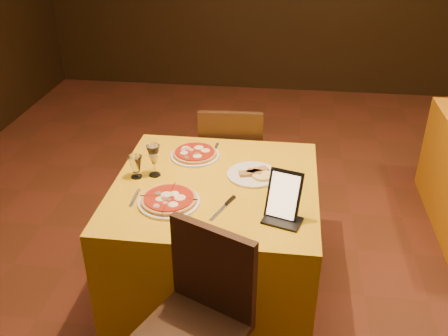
# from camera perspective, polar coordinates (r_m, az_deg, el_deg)

# --- Properties ---
(floor) EXTENTS (6.00, 7.00, 0.01)m
(floor) POSITION_cam_1_polar(r_m,az_deg,el_deg) (3.18, 8.84, -13.65)
(floor) COLOR #5E2D19
(floor) RESTS_ON ground
(main_table) EXTENTS (1.10, 1.10, 0.75)m
(main_table) POSITION_cam_1_polar(r_m,az_deg,el_deg) (2.91, -0.93, -8.09)
(main_table) COLOR gold
(main_table) RESTS_ON floor
(chair_main_near) EXTENTS (0.51, 0.51, 0.91)m
(chair_main_near) POSITION_cam_1_polar(r_m,az_deg,el_deg) (2.28, -3.96, -18.56)
(chair_main_near) COLOR black
(chair_main_near) RESTS_ON floor
(chair_main_far) EXTENTS (0.42, 0.42, 0.91)m
(chair_main_far) POSITION_cam_1_polar(r_m,az_deg,el_deg) (3.54, 0.91, 0.78)
(chair_main_far) COLOR black
(chair_main_far) RESTS_ON floor
(pizza_near) EXTENTS (0.32, 0.32, 0.03)m
(pizza_near) POSITION_cam_1_polar(r_m,az_deg,el_deg) (2.54, -6.30, -3.72)
(pizza_near) COLOR white
(pizza_near) RESTS_ON main_table
(pizza_far) EXTENTS (0.29, 0.29, 0.03)m
(pizza_far) POSITION_cam_1_polar(r_m,az_deg,el_deg) (2.97, -3.35, 1.57)
(pizza_far) COLOR white
(pizza_far) RESTS_ON main_table
(cutlet_dish) EXTENTS (0.29, 0.29, 0.03)m
(cutlet_dish) POSITION_cam_1_polar(r_m,az_deg,el_deg) (2.77, 3.29, -0.65)
(cutlet_dish) COLOR white
(cutlet_dish) RESTS_ON main_table
(wine_glass) EXTENTS (0.08, 0.08, 0.19)m
(wine_glass) POSITION_cam_1_polar(r_m,az_deg,el_deg) (2.76, -8.02, 0.90)
(wine_glass) COLOR #F7DC8C
(wine_glass) RESTS_ON main_table
(water_glass) EXTENTS (0.08, 0.08, 0.13)m
(water_glass) POSITION_cam_1_polar(r_m,az_deg,el_deg) (2.77, -10.04, 0.13)
(water_glass) COLOR silver
(water_glass) RESTS_ON main_table
(tablet) EXTENTS (0.18, 0.14, 0.23)m
(tablet) POSITION_cam_1_polar(r_m,az_deg,el_deg) (2.39, 6.85, -3.08)
(tablet) COLOR black
(tablet) RESTS_ON main_table
(knife) EXTENTS (0.10, 0.21, 0.01)m
(knife) POSITION_cam_1_polar(r_m,az_deg,el_deg) (2.48, -0.23, -4.75)
(knife) COLOR #B8B7BF
(knife) RESTS_ON main_table
(fork_near) EXTENTS (0.02, 0.16, 0.01)m
(fork_near) POSITION_cam_1_polar(r_m,az_deg,el_deg) (2.61, -10.16, -3.39)
(fork_near) COLOR silver
(fork_near) RESTS_ON main_table
(fork_far) EXTENTS (0.03, 0.15, 0.01)m
(fork_far) POSITION_cam_1_polar(r_m,az_deg,el_deg) (3.05, -0.99, 2.20)
(fork_far) COLOR #B5B7BD
(fork_far) RESTS_ON main_table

